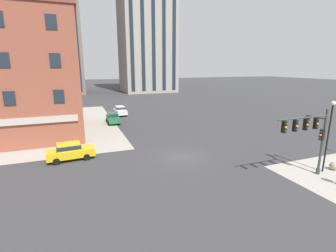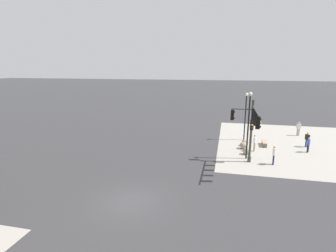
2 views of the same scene
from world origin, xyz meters
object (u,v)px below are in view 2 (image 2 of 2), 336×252
traffic_signal_main (251,124)px  pedestrian_near_bench (299,128)px  pedestrian_at_curb (308,144)px  pedestrian_by_lamp (274,154)px  pedestrian_walking_east (307,139)px  street_lamp_corner_near (249,119)px  bollard_sphere_curb_a (247,151)px  bollard_sphere_curb_c (245,143)px  pedestrian_with_bag (255,142)px  bollard_sphere_curb_b (243,145)px  street_lamp_mid_sidewalk (246,111)px  bench_near_signal (264,143)px

traffic_signal_main → pedestrian_near_bench: size_ratio=3.19×
pedestrian_at_curb → traffic_signal_main: bearing=131.8°
pedestrian_by_lamp → pedestrian_at_curb: bearing=-42.0°
traffic_signal_main → pedestrian_at_curb: size_ratio=3.66×
pedestrian_walking_east → street_lamp_corner_near: (-5.21, 6.54, 2.90)m
pedestrian_at_curb → pedestrian_walking_east: pedestrian_walking_east is taller
bollard_sphere_curb_a → bollard_sphere_curb_c: size_ratio=1.00×
bollard_sphere_curb_a → pedestrian_with_bag: size_ratio=0.42×
pedestrian_near_bench → pedestrian_with_bag: 9.73m
pedestrian_at_curb → bollard_sphere_curb_a: bearing=108.9°
bollard_sphere_curb_c → pedestrian_near_bench: bearing=-48.1°
bollard_sphere_curb_b → bollard_sphere_curb_a: bearing=-173.0°
traffic_signal_main → pedestrian_by_lamp: traffic_signal_main is taller
pedestrian_at_curb → pedestrian_by_lamp: bearing=138.0°
street_lamp_mid_sidewalk → pedestrian_by_lamp: bearing=-164.7°
bollard_sphere_curb_a → bollard_sphere_curb_b: 1.85m
bollard_sphere_curb_a → pedestrian_near_bench: bearing=-36.8°
street_lamp_mid_sidewalk → bollard_sphere_curb_b: bearing=176.2°
pedestrian_with_bag → street_lamp_mid_sidewalk: bearing=10.9°
traffic_signal_main → bench_near_signal: 8.04m
pedestrian_at_curb → pedestrian_with_bag: bearing=99.0°
street_lamp_mid_sidewalk → bollard_sphere_curb_a: bearing=179.9°
bollard_sphere_curb_c → bench_near_signal: (0.60, -2.07, -0.04)m
pedestrian_near_bench → pedestrian_walking_east: (-4.98, 0.30, -0.10)m
traffic_signal_main → pedestrian_near_bench: bearing=-28.8°
bollard_sphere_curb_c → traffic_signal_main: bearing=179.3°
pedestrian_at_curb → pedestrian_near_bench: bearing=-5.6°
traffic_signal_main → street_lamp_mid_sidewalk: traffic_signal_main is taller
pedestrian_walking_east → pedestrian_by_lamp: 7.62m
pedestrian_near_bench → pedestrian_by_lamp: pedestrian_near_bench is taller
bollard_sphere_curb_b → pedestrian_with_bag: bearing=-119.6°
pedestrian_by_lamp → bench_near_signal: bearing=0.4°
street_lamp_mid_sidewalk → traffic_signal_main: bearing=179.4°
pedestrian_at_curb → pedestrian_by_lamp: (-4.37, 3.93, 0.13)m
bench_near_signal → pedestrian_with_bag: bearing=151.3°
bollard_sphere_curb_a → pedestrian_walking_east: bearing=-58.2°
pedestrian_by_lamp → street_lamp_mid_sidewalk: bearing=15.3°
traffic_signal_main → pedestrian_by_lamp: 3.71m
bollard_sphere_curb_c → pedestrian_walking_east: bearing=-80.7°
bollard_sphere_curb_c → pedestrian_near_bench: size_ratio=0.41×
bench_near_signal → street_lamp_mid_sidewalk: street_lamp_mid_sidewalk is taller
bollard_sphere_curb_c → pedestrian_by_lamp: bearing=-158.0°
pedestrian_near_bench → traffic_signal_main: bearing=151.2°
bollard_sphere_curb_c → street_lamp_corner_near: (-4.16, 0.11, 3.46)m
pedestrian_by_lamp → bollard_sphere_curb_c: bearing=22.0°
street_lamp_mid_sidewalk → bench_near_signal: bearing=-132.2°
pedestrian_walking_east → pedestrian_with_bag: size_ratio=0.93×
bollard_sphere_curb_a → bollard_sphere_curb_c: same height
pedestrian_near_bench → street_lamp_corner_near: street_lamp_corner_near is taller
bollard_sphere_curb_b → pedestrian_near_bench: size_ratio=0.41×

